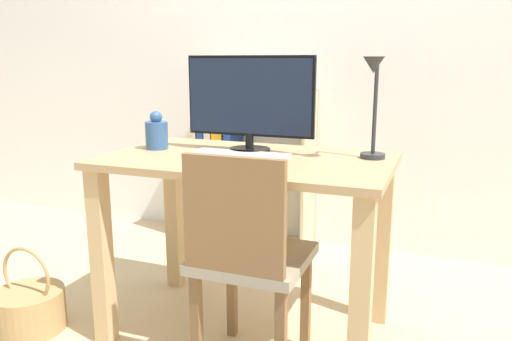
{
  "coord_description": "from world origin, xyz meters",
  "views": [
    {
      "loc": [
        0.74,
        -1.85,
        1.16
      ],
      "look_at": [
        0.0,
        0.1,
        0.7
      ],
      "focal_mm": 35.0,
      "sensor_mm": 36.0,
      "label": 1
    }
  ],
  "objects": [
    {
      "name": "chair",
      "position": [
        0.11,
        -0.28,
        0.47
      ],
      "size": [
        0.4,
        0.4,
        0.86
      ],
      "rotation": [
        0.0,
        0.0,
        -0.02
      ],
      "color": "#9E937F",
      "rests_on": "ground_plane"
    },
    {
      "name": "keyboard",
      "position": [
        -0.03,
        -0.01,
        0.78
      ],
      "size": [
        0.4,
        0.13,
        0.02
      ],
      "color": "#B2B2B7",
      "rests_on": "desk"
    },
    {
      "name": "monitor",
      "position": [
        -0.03,
        0.11,
        1.0
      ],
      "size": [
        0.56,
        0.18,
        0.41
      ],
      "color": "black",
      "rests_on": "desk"
    },
    {
      "name": "ground_plane",
      "position": [
        0.0,
        0.0,
        0.0
      ],
      "size": [
        10.0,
        10.0,
        0.0
      ],
      "primitive_type": "plane",
      "color": "#CCB284"
    },
    {
      "name": "wall_back",
      "position": [
        0.0,
        1.2,
        1.3
      ],
      "size": [
        8.0,
        0.05,
        2.6
      ],
      "color": "white",
      "rests_on": "ground_plane"
    },
    {
      "name": "basket",
      "position": [
        -0.9,
        -0.33,
        0.1
      ],
      "size": [
        0.3,
        0.3,
        0.38
      ],
      "color": "tan",
      "rests_on": "ground_plane"
    },
    {
      "name": "bookshelf",
      "position": [
        -0.5,
        1.02,
        0.45
      ],
      "size": [
        0.73,
        0.28,
        0.98
      ],
      "color": "#D8BC8C",
      "rests_on": "ground_plane"
    },
    {
      "name": "desk_lamp",
      "position": [
        0.48,
        0.1,
        1.02
      ],
      "size": [
        0.1,
        0.19,
        0.4
      ],
      "color": "#2D2D33",
      "rests_on": "desk"
    },
    {
      "name": "vase",
      "position": [
        -0.44,
        0.03,
        0.85
      ],
      "size": [
        0.1,
        0.1,
        0.17
      ],
      "color": "#33598C",
      "rests_on": "desk"
    },
    {
      "name": "desk",
      "position": [
        0.0,
        0.0,
        0.62
      ],
      "size": [
        1.16,
        0.7,
        0.78
      ],
      "color": "tan",
      "rests_on": "ground_plane"
    }
  ]
}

